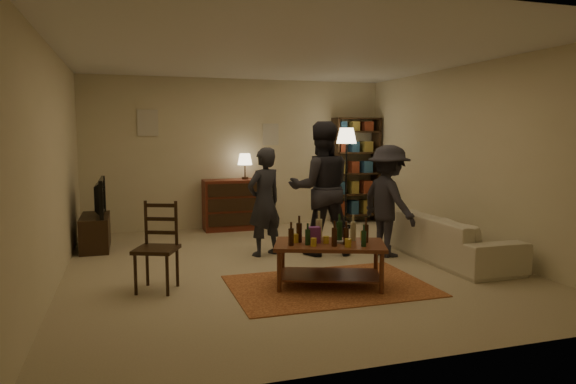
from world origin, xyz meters
name	(u,v)px	position (x,y,z in m)	size (l,w,h in m)	color
floor	(288,265)	(0.00, 0.00, 0.00)	(6.00, 6.00, 0.00)	#C6B793
room_shell	(203,128)	(-0.65, 2.98, 1.81)	(6.00, 6.00, 6.00)	beige
rug	(329,286)	(0.17, -1.02, 0.01)	(2.20, 1.50, 0.01)	brown
coffee_table	(329,249)	(0.17, -1.02, 0.43)	(1.37, 1.05, 0.84)	brown
dining_chair	(158,243)	(-1.66, -0.54, 0.52)	(0.56, 0.56, 0.99)	#322010
tv_stand	(95,223)	(-2.44, 1.80, 0.38)	(0.40, 1.00, 1.06)	#322010
dresser	(232,203)	(-0.19, 2.71, 0.48)	(1.00, 0.50, 1.36)	maroon
bookshelf	(356,169)	(2.25, 2.78, 1.03)	(0.90, 0.34, 2.02)	#322010
floor_lamp	(346,143)	(1.83, 2.28, 1.55)	(0.36, 0.36, 1.82)	black
sofa	(451,238)	(2.20, -0.40, 0.30)	(2.08, 0.81, 0.61)	beige
person_left	(264,202)	(-0.14, 0.65, 0.76)	(0.56, 0.37, 1.53)	#24252B
person_right	(321,189)	(0.64, 0.48, 0.94)	(0.92, 0.71, 1.89)	#24232A
person_by_sofa	(388,201)	(1.51, 0.10, 0.78)	(1.01, 0.58, 1.56)	#27262E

